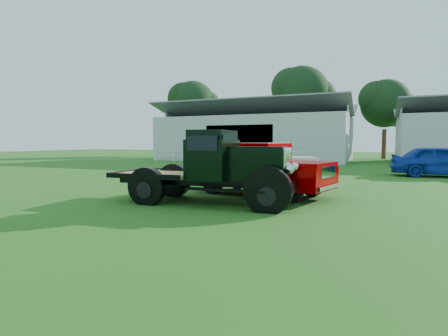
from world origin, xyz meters
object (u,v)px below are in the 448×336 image
at_px(vintage_flatbed, 210,167).
at_px(white_pickup, 269,163).
at_px(red_pickup, 260,169).
at_px(misc_car_blue, 441,161).

relative_size(vintage_flatbed, white_pickup, 1.21).
xyz_separation_m(vintage_flatbed, red_pickup, (0.88, 2.09, -0.17)).
relative_size(red_pickup, misc_car_blue, 1.04).
bearing_deg(vintage_flatbed, misc_car_blue, 52.75).
relative_size(red_pickup, white_pickup, 1.11).
bearing_deg(white_pickup, misc_car_blue, 10.55).
xyz_separation_m(vintage_flatbed, white_pickup, (-0.03, 6.27, -0.25)).
bearing_deg(white_pickup, vintage_flatbed, -114.64).
xyz_separation_m(white_pickup, misc_car_blue, (7.59, 5.41, -0.01)).
distance_m(vintage_flatbed, white_pickup, 6.28).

